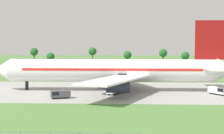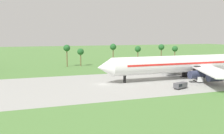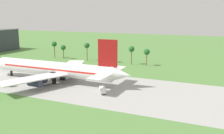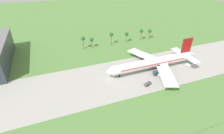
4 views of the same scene
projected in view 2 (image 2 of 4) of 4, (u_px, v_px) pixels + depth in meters
ground_plane at (103, 84)px, 86.68m from camera, size 600.00×600.00×0.00m
taxiway_strip at (103, 84)px, 86.68m from camera, size 320.00×44.00×0.02m
jet_airliner at (189, 64)px, 97.69m from camera, size 73.59×57.49×20.38m
fuel_truck at (180, 85)px, 79.45m from camera, size 5.22×3.54×1.98m
catering_van at (198, 79)px, 91.35m from camera, size 4.06×6.50×2.20m
palm_tree_row at (125, 49)px, 144.26m from camera, size 70.79×3.60×12.09m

